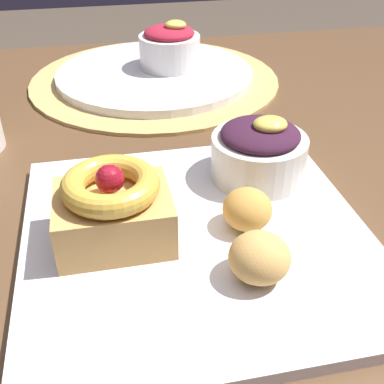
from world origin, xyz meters
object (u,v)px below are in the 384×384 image
object	(u,v)px
cake_slice	(113,208)
fritter_middle	(259,258)
front_plate	(197,237)
fritter_front	(247,209)
berry_ramekin	(259,151)
back_plate	(155,74)
back_ramekin	(171,47)

from	to	relation	value
cake_slice	fritter_middle	xyz separation A→B (m)	(0.10, -0.07, -0.01)
front_plate	cake_slice	xyz separation A→B (m)	(-0.07, 0.01, 0.04)
fritter_middle	cake_slice	bearing A→B (deg)	146.53
cake_slice	fritter_front	distance (m)	0.11
fritter_middle	berry_ramekin	bearing A→B (deg)	72.09
fritter_front	fritter_middle	world-z (taller)	fritter_middle
front_plate	back_plate	bearing A→B (deg)	87.30
front_plate	fritter_middle	bearing A→B (deg)	-61.24
front_plate	back_plate	xyz separation A→B (m)	(0.02, 0.39, 0.01)
fritter_middle	back_ramekin	bearing A→B (deg)	88.57
back_plate	back_ramekin	bearing A→B (deg)	20.36
fritter_front	berry_ramekin	bearing A→B (deg)	65.14
cake_slice	fritter_middle	size ratio (longest dim) A/B	2.00
front_plate	fritter_middle	world-z (taller)	fritter_middle
cake_slice	berry_ramekin	distance (m)	0.16
cake_slice	back_plate	world-z (taller)	cake_slice
front_plate	cake_slice	world-z (taller)	cake_slice
front_plate	fritter_middle	distance (m)	0.08
berry_ramekin	back_ramekin	bearing A→B (deg)	95.90
berry_ramekin	back_ramekin	world-z (taller)	back_ramekin
cake_slice	berry_ramekin	size ratio (longest dim) A/B	0.99
cake_slice	back_ramekin	distance (m)	0.41
fritter_middle	front_plate	bearing A→B (deg)	118.76
fritter_middle	back_ramekin	size ratio (longest dim) A/B	0.51
cake_slice	back_plate	xyz separation A→B (m)	(0.09, 0.38, -0.03)
berry_ramekin	back_ramekin	xyz separation A→B (m)	(-0.03, 0.32, 0.01)
cake_slice	berry_ramekin	bearing A→B (deg)	25.64
berry_ramekin	fritter_middle	size ratio (longest dim) A/B	2.01
cake_slice	back_plate	bearing A→B (deg)	77.24
front_plate	fritter_front	bearing A→B (deg)	-1.33
fritter_front	back_ramekin	bearing A→B (deg)	89.65
berry_ramekin	fritter_front	world-z (taller)	berry_ramekin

